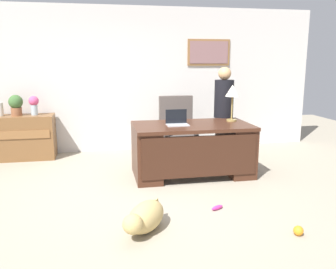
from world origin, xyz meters
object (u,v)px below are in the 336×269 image
object	(u,v)px
credenza	(14,138)
armchair	(178,131)
dog_lying	(145,217)
vase_with_flowers	(34,104)
laptop	(177,121)
potted_plant	(16,104)
person_standing	(223,114)
desk	(192,148)
vase_empty	(0,109)
dog_toy_bone	(217,208)
dog_toy_ball	(298,231)
desk_lamp	(232,93)

from	to	relation	value
credenza	armchair	size ratio (longest dim) A/B	1.25
dog_lying	vase_with_flowers	world-z (taller)	vase_with_flowers
laptop	potted_plant	xyz separation A→B (m)	(-2.53, 1.45, 0.14)
credenza	vase_with_flowers	size ratio (longest dim) A/B	4.10
credenza	person_standing	size ratio (longest dim) A/B	0.85
dog_lying	person_standing	bearing A→B (deg)	54.60
desk	vase_with_flowers	world-z (taller)	vase_with_flowers
dog_lying	vase_with_flowers	size ratio (longest dim) A/B	1.92
credenza	laptop	bearing A→B (deg)	-28.97
person_standing	vase_empty	bearing A→B (deg)	167.16
dog_lying	potted_plant	bearing A→B (deg)	120.04
vase_with_flowers	armchair	bearing A→B (deg)	-10.21
desk	dog_toy_bone	world-z (taller)	desk
credenza	laptop	distance (m)	3.02
dog_toy_ball	dog_lying	bearing A→B (deg)	166.11
dog_toy_ball	dog_toy_bone	xyz separation A→B (m)	(-0.60, 0.75, -0.03)
laptop	desk_lamp	distance (m)	1.01
desk	dog_toy_bone	xyz separation A→B (m)	(-0.04, -1.31, -0.40)
credenza	vase_with_flowers	xyz separation A→B (m)	(0.37, 0.00, 0.59)
credenza	armchair	xyz separation A→B (m)	(2.84, -0.44, 0.10)
desk	desk_lamp	world-z (taller)	desk_lamp
desk_lamp	vase_with_flowers	size ratio (longest dim) A/B	1.69
vase_empty	potted_plant	bearing A→B (deg)	0.00
armchair	laptop	world-z (taller)	armchair
laptop	dog_toy_ball	world-z (taller)	laptop
desk_lamp	vase_with_flowers	world-z (taller)	desk_lamp
vase_empty	dog_toy_ball	bearing A→B (deg)	-44.44
dog_lying	desk_lamp	bearing A→B (deg)	49.31
dog_lying	potted_plant	world-z (taller)	potted_plant
dog_lying	desk_lamp	distance (m)	2.71
armchair	laptop	size ratio (longest dim) A/B	3.43
person_standing	vase_empty	world-z (taller)	person_standing
person_standing	dog_lying	bearing A→B (deg)	-125.40
armchair	potted_plant	xyz separation A→B (m)	(-2.76, 0.44, 0.49)
dog_toy_ball	person_standing	bearing A→B (deg)	87.05
armchair	vase_empty	bearing A→B (deg)	171.67
potted_plant	dog_toy_ball	distance (m)	4.94
desk	potted_plant	distance (m)	3.18
desk	armchair	distance (m)	1.02
dog_toy_bone	vase_empty	bearing A→B (deg)	137.26
desk	dog_lying	xyz separation A→B (m)	(-0.94, -1.69, -0.27)
vase_with_flowers	dog_toy_ball	world-z (taller)	vase_with_flowers
desk_lamp	potted_plant	bearing A→B (deg)	159.86
desk	desk_lamp	xyz separation A→B (m)	(0.68, 0.20, 0.80)
dog_lying	vase_empty	bearing A→B (deg)	123.59
desk	armchair	bearing A→B (deg)	90.24
vase_empty	dog_lying	bearing A→B (deg)	-56.41
armchair	vase_with_flowers	world-z (taller)	vase_with_flowers
desk	potted_plant	xyz separation A→B (m)	(-2.77, 1.46, 0.55)
person_standing	dog_toy_bone	world-z (taller)	person_standing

